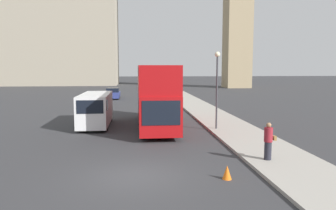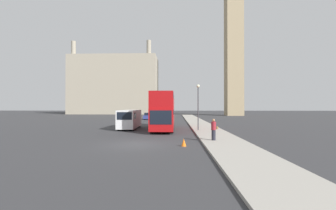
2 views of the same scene
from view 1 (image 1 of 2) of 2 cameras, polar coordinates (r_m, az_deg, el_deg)
ground_plane at (r=13.45m, az=-5.73°, el=-12.19°), size 300.00×300.00×0.00m
sidewalk_strip at (r=14.99m, az=21.50°, el=-10.34°), size 3.50×120.00×0.15m
building_block_distant at (r=88.19m, az=-20.07°, el=10.74°), size 33.72×13.85×27.71m
red_double_decker_bus at (r=23.69m, az=-2.17°, el=2.08°), size 2.53×10.66×4.45m
white_van at (r=24.72m, az=-12.49°, el=-0.65°), size 2.06×6.12×2.39m
pedestrian at (r=15.55m, az=17.08°, el=-6.05°), size 0.54×0.38×1.70m
street_lamp at (r=22.42m, az=8.54°, el=4.71°), size 0.36×0.36×5.23m
parked_sedan at (r=46.48m, az=-9.58°, el=1.95°), size 1.88×4.24×1.49m
traffic_cone at (r=13.14m, az=10.24°, el=-11.46°), size 0.36×0.36×0.55m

